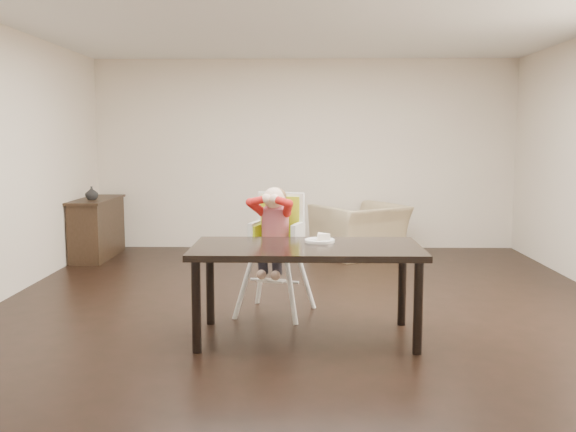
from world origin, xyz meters
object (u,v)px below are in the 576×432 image
Objects in this scene: armchair at (360,222)px; sideboard at (97,228)px; high_chair at (276,225)px; dining_table at (306,256)px.

armchair reaches higher than sideboard.
sideboard is at bearing 149.60° from high_chair.
dining_table is 3.62m from armchair.
armchair is 0.85× the size of sideboard.
high_chair is at bearing 109.88° from dining_table.
dining_table is 1.67× the size of armchair.
sideboard is at bearing 128.79° from dining_table.
high_chair reaches higher than armchair.
high_chair reaches higher than sideboard.
sideboard is at bearing -32.40° from armchair.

